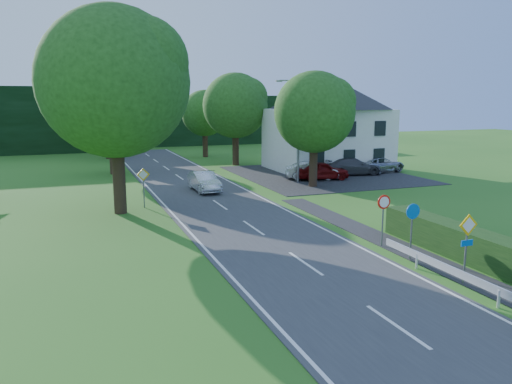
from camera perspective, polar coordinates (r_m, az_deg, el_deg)
name	(u,v)px	position (r m, az deg, el deg)	size (l,w,h in m)	color
road	(241,219)	(27.42, -1.76, -3.15)	(7.00, 80.00, 0.04)	#3A3A3C
parking_pad	(323,175)	(43.89, 7.61, 1.97)	(14.00, 16.00, 0.04)	black
line_edge_left	(182,224)	(26.58, -8.42, -3.65)	(0.12, 80.00, 0.01)	white
line_edge_right	(294,214)	(28.60, 4.42, -2.54)	(0.12, 80.00, 0.01)	white
line_centre	(241,219)	(27.42, -1.76, -3.09)	(0.12, 80.00, 0.01)	white
tree_main	(116,112)	(29.34, -15.74, 8.82)	(9.40, 9.40, 11.64)	#204815
tree_left_far	(111,125)	(45.41, -16.20, 7.35)	(7.00, 7.00, 8.58)	#204815
tree_right_far	(235,119)	(49.76, -2.37, 8.30)	(7.40, 7.40, 9.09)	#204815
tree_left_back	(107,122)	(57.42, -16.67, 7.66)	(6.60, 6.60, 8.07)	#204815
tree_right_back	(205,124)	(57.18, -5.87, 7.78)	(6.20, 6.20, 7.56)	#204815
tree_right_mid	(314,130)	(37.42, 6.64, 7.09)	(7.00, 7.00, 8.58)	#204815
treeline_right	(190,120)	(73.18, -7.58, 8.13)	(30.00, 5.00, 7.00)	black
house_white	(328,122)	(47.05, 8.18, 7.90)	(10.60, 8.40, 8.60)	white
streetlight	(297,126)	(39.01, 4.72, 7.52)	(2.03, 0.18, 8.00)	slate
sign_priority_right	(467,236)	(19.04, 23.00, -4.66)	(0.78, 0.09, 2.59)	slate
sign_roundabout	(412,220)	(21.26, 17.43, -3.11)	(0.64, 0.08, 2.37)	slate
sign_speed_limit	(384,208)	(22.79, 14.38, -1.80)	(0.64, 0.11, 2.37)	slate
sign_priority_left	(143,180)	(30.85, -12.75, 1.36)	(0.78, 0.09, 2.44)	slate
moving_car	(204,182)	(35.75, -5.95, 1.20)	(1.46, 4.19, 1.38)	silver
motorcycle	(210,176)	(39.79, -5.25, 1.87)	(0.65, 1.86, 0.98)	black
parked_car_red	(322,171)	(41.03, 7.54, 2.45)	(1.76, 4.37, 1.49)	#690B0B
parked_car_silver_a	(312,171)	(41.09, 6.43, 2.44)	(1.50, 4.29, 1.41)	#B7B7BC
parked_car_grey	(352,166)	(44.09, 10.94, 2.92)	(2.09, 5.15, 1.49)	#444448
parked_car_silver_b	(379,164)	(46.18, 13.85, 3.08)	(2.32, 5.04, 1.40)	#9F9EA5
parasol	(322,161)	(45.99, 7.60, 3.55)	(2.02, 2.06, 1.85)	red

